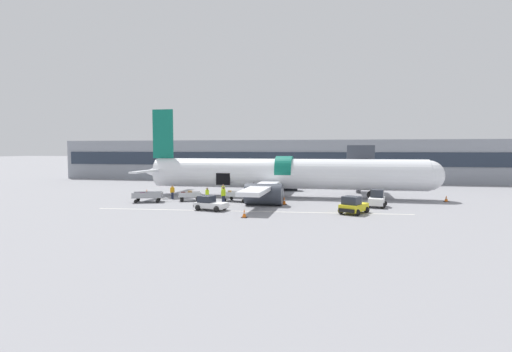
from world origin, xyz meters
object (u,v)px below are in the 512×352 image
baggage_cart_queued (238,196)px  baggage_tug_rear (377,200)px  airplane (281,174)px  ground_crew_loader_b (223,195)px  baggage_cart_empty (148,197)px  ground_crew_loader_a (223,191)px  baggage_tug_lead (353,206)px  baggage_cart_loading (190,196)px  baggage_tug_mid (210,204)px  ground_crew_driver (207,195)px  ground_crew_supervisor (172,192)px

baggage_cart_queued → baggage_tug_rear: bearing=-4.6°
airplane → ground_crew_loader_b: (-4.89, -7.65, -1.72)m
airplane → baggage_tug_rear: size_ratio=12.70×
baggage_cart_empty → ground_crew_loader_a: size_ratio=2.46×
airplane → baggage_tug_lead: (8.09, -11.06, -2.01)m
airplane → baggage_cart_queued: size_ratio=8.40×
baggage_cart_loading → baggage_cart_queued: 5.35m
airplane → baggage_cart_queued: 6.83m
baggage_cart_loading → baggage_cart_empty: bearing=-154.9°
baggage_cart_queued → airplane: bearing=52.1°
baggage_cart_empty → baggage_tug_lead: bearing=-9.2°
baggage_cart_empty → ground_crew_loader_b: ground_crew_loader_b is taller
baggage_tug_lead → baggage_cart_queued: 13.46m
airplane → baggage_tug_lead: bearing=-53.8°
ground_crew_loader_a → baggage_tug_lead: bearing=-28.5°
airplane → ground_crew_loader_b: 9.24m
airplane → ground_crew_loader_a: (-6.18, -3.32, -1.81)m
baggage_tug_mid → ground_crew_loader_b: (0.13, 4.05, 0.38)m
baggage_cart_empty → ground_crew_driver: bearing=2.7°
baggage_tug_lead → baggage_cart_loading: baggage_tug_lead is taller
ground_crew_loader_a → baggage_tug_mid: bearing=-82.1°
baggage_tug_lead → ground_crew_driver: size_ratio=2.01×
ground_crew_driver → ground_crew_loader_b: bearing=-11.3°
baggage_cart_empty → ground_crew_driver: (6.59, 0.31, 0.35)m
baggage_tug_lead → ground_crew_driver: 15.33m
ground_crew_loader_b → ground_crew_driver: bearing=168.7°
baggage_cart_queued → ground_crew_supervisor: ground_crew_supervisor is taller
airplane → ground_crew_supervisor: airplane is taller
airplane → baggage_tug_lead: 13.85m
airplane → baggage_cart_queued: bearing=-127.9°
baggage_tug_mid → ground_crew_supervisor: 9.92m
baggage_cart_empty → ground_crew_driver: ground_crew_driver is taller
baggage_cart_loading → ground_crew_loader_a: bearing=37.1°
baggage_cart_loading → baggage_cart_empty: baggage_cart_loading is taller
baggage_tug_lead → baggage_cart_queued: size_ratio=0.78×
ground_crew_loader_b → ground_crew_supervisor: ground_crew_loader_b is taller
baggage_tug_lead → baggage_cart_empty: size_ratio=0.81×
baggage_cart_queued → baggage_cart_empty: (-9.37, -2.47, -0.03)m
airplane → baggage_tug_mid: airplane is taller
ground_crew_supervisor → ground_crew_loader_a: bearing=12.2°
airplane → baggage_tug_mid: 12.91m
baggage_cart_empty → baggage_cart_loading: bearing=25.1°
ground_crew_loader_b → ground_crew_supervisor: 7.66m
baggage_tug_mid → baggage_tug_rear: baggage_tug_rear is taller
airplane → baggage_tug_lead: airplane is taller
baggage_tug_lead → baggage_tug_rear: 5.37m
airplane → baggage_cart_loading: 11.12m
baggage_tug_mid → ground_crew_loader_a: size_ratio=1.96×
airplane → baggage_cart_empty: bearing=-150.4°
baggage_tug_mid → baggage_cart_queued: size_ratio=0.77×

